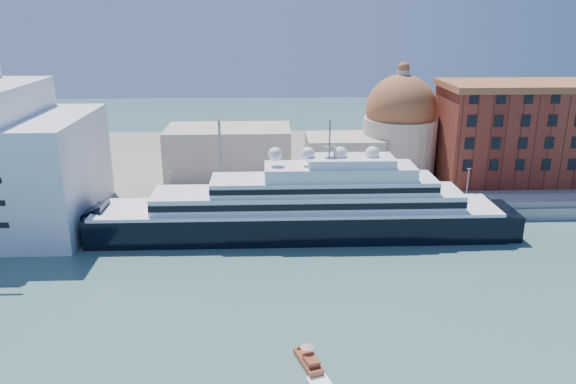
{
  "coord_description": "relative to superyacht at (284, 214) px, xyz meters",
  "views": [
    {
      "loc": [
        -10.69,
        -76.3,
        41.09
      ],
      "look_at": [
        -7.03,
        18.0,
        10.38
      ],
      "focal_mm": 35.0,
      "sensor_mm": 36.0,
      "label": 1
    }
  ],
  "objects": [
    {
      "name": "quay",
      "position": [
        7.58,
        11.0,
        -3.24
      ],
      "size": [
        180.0,
        10.0,
        2.5
      ],
      "primitive_type": "cube",
      "color": "gray",
      "rests_on": "ground"
    },
    {
      "name": "superyacht",
      "position": [
        0.0,
        0.0,
        0.0
      ],
      "size": [
        87.07,
        12.07,
        26.02
      ],
      "color": "black",
      "rests_on": "ground"
    },
    {
      "name": "land",
      "position": [
        7.58,
        52.0,
        -3.49
      ],
      "size": [
        260.0,
        72.0,
        2.0
      ],
      "primitive_type": "cube",
      "color": "slate",
      "rests_on": "ground"
    },
    {
      "name": "quay_fence",
      "position": [
        7.58,
        6.5,
        -1.39
      ],
      "size": [
        180.0,
        0.1,
        1.2
      ],
      "primitive_type": "cube",
      "color": "slate",
      "rests_on": "quay"
    },
    {
      "name": "ground",
      "position": [
        7.58,
        -23.0,
        -4.49
      ],
      "size": [
        400.0,
        400.0,
        0.0
      ],
      "primitive_type": "plane",
      "color": "#355B59",
      "rests_on": "ground"
    },
    {
      "name": "warehouse",
      "position": [
        59.58,
        29.0,
        9.3
      ],
      "size": [
        43.0,
        19.0,
        23.25
      ],
      "color": "maroon",
      "rests_on": "land"
    },
    {
      "name": "service_barge",
      "position": [
        -30.57,
        -3.64,
        -3.83
      ],
      "size": [
        10.34,
        3.58,
        2.32
      ],
      "rotation": [
        0.0,
        0.0,
        -0.01
      ],
      "color": "white",
      "rests_on": "ground"
    },
    {
      "name": "church",
      "position": [
        13.96,
        34.72,
        6.42
      ],
      "size": [
        66.0,
        18.0,
        25.5
      ],
      "color": "beige",
      "rests_on": "land"
    },
    {
      "name": "lamp_posts",
      "position": [
        -5.09,
        9.27,
        5.35
      ],
      "size": [
        120.8,
        2.4,
        18.0
      ],
      "color": "slate",
      "rests_on": "quay"
    },
    {
      "name": "water_taxi",
      "position": [
        1.65,
        -41.17,
        -3.86
      ],
      "size": [
        3.45,
        5.82,
        2.62
      ],
      "rotation": [
        0.0,
        0.0,
        0.31
      ],
      "color": "brown",
      "rests_on": "ground"
    }
  ]
}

